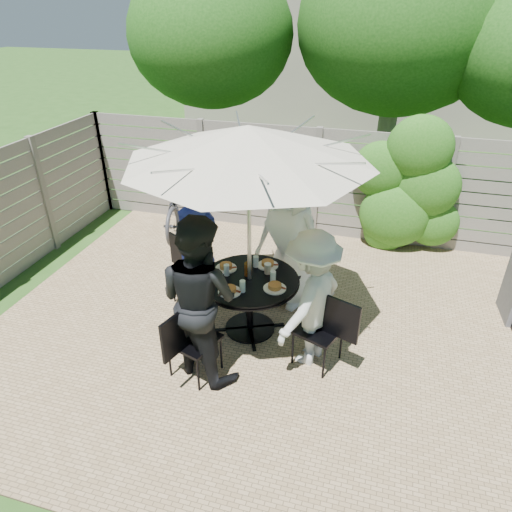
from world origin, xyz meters
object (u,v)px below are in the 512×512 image
(plate_right, at_px, (275,287))
(plate_back, at_px, (268,264))
(glass_front, at_px, (243,286))
(glass_right, at_px, (273,277))
(chair_left, at_px, (193,285))
(person_back, at_px, (290,238))
(person_right, at_px, (311,300))
(glass_left, at_px, (227,270))
(bicycle, at_px, (183,201))
(person_front, at_px, (199,299))
(person_left, at_px, (197,248))
(glass_back, at_px, (256,262))
(chair_back, at_px, (293,277))
(syrup_jug, at_px, (248,269))
(plate_front, at_px, (230,290))
(chair_front, at_px, (194,354))
(coffee_cup, at_px, (268,269))
(umbrella, at_px, (248,144))
(plate_left, at_px, (226,267))
(patio_table, at_px, (250,295))

(plate_right, bearing_deg, plate_back, 113.39)
(glass_front, xyz_separation_m, glass_right, (0.28, 0.28, 0.00))
(chair_left, bearing_deg, person_back, 48.27)
(person_right, distance_m, plate_back, 0.91)
(glass_left, relative_size, bicycle, 0.07)
(person_front, distance_m, person_right, 1.18)
(person_left, xyz_separation_m, glass_back, (0.77, -0.03, -0.07))
(chair_back, xyz_separation_m, person_back, (-0.05, -0.13, 0.65))
(person_front, xyz_separation_m, glass_back, (0.30, 1.05, -0.11))
(glass_front, relative_size, syrup_jug, 0.88)
(person_right, relative_size, glass_right, 11.49)
(person_back, height_order, plate_front, person_back)
(glass_front, bearing_deg, glass_left, 135.39)
(chair_front, distance_m, syrup_jug, 1.16)
(person_back, xyz_separation_m, person_right, (0.47, -1.08, -0.14))
(plate_back, relative_size, plate_right, 1.00)
(plate_right, relative_size, coffee_cup, 2.17)
(person_left, height_order, person_right, person_left)
(chair_front, xyz_separation_m, glass_back, (0.35, 1.18, 0.54))
(person_front, bearing_deg, umbrella, -90.00)
(glass_back, bearing_deg, umbrella, -89.61)
(person_front, distance_m, glass_front, 0.59)
(plate_left, distance_m, bicycle, 2.82)
(umbrella, relative_size, chair_left, 3.70)
(person_back, xyz_separation_m, person_left, (-1.08, -0.47, -0.05))
(chair_back, bearing_deg, chair_left, -46.14)
(glass_back, height_order, glass_right, same)
(chair_back, relative_size, bicycle, 0.50)
(patio_table, relative_size, person_left, 0.84)
(glass_back, relative_size, bicycle, 0.07)
(person_back, bearing_deg, umbrella, -90.00)
(glass_front, bearing_deg, plate_back, 77.99)
(chair_back, relative_size, person_left, 0.55)
(chair_front, relative_size, syrup_jug, 5.92)
(chair_left, bearing_deg, person_left, 6.78)
(patio_table, relative_size, chair_back, 1.53)
(person_left, xyz_separation_m, plate_back, (0.90, 0.03, -0.11))
(chair_back, distance_m, glass_back, 0.89)
(patio_table, height_order, coffee_cup, coffee_cup)
(chair_left, relative_size, glass_back, 6.52)
(glass_back, bearing_deg, glass_front, -89.61)
(plate_back, distance_m, glass_left, 0.53)
(umbrella, height_order, glass_back, umbrella)
(glass_left, distance_m, glass_right, 0.56)
(chair_front, bearing_deg, chair_back, -4.14)
(chair_left, xyz_separation_m, plate_left, (0.56, -0.22, 0.50))
(person_right, bearing_deg, patio_table, -90.00)
(chair_back, bearing_deg, glass_front, 3.78)
(chair_back, xyz_separation_m, syrup_jug, (-0.39, -0.83, 0.54))
(plate_right, distance_m, glass_back, 0.53)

